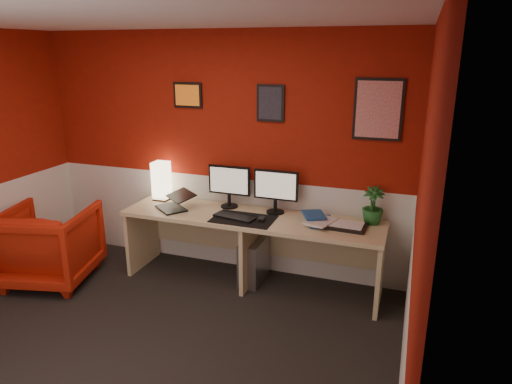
{
  "coord_description": "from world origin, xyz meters",
  "views": [
    {
      "loc": [
        1.94,
        -2.62,
        2.3
      ],
      "look_at": [
        0.6,
        1.21,
        1.05
      ],
      "focal_mm": 32.44,
      "sensor_mm": 36.0,
      "label": 1
    }
  ],
  "objects_px": {
    "monitor_right": "(276,185)",
    "armchair": "(49,245)",
    "pc_tower": "(254,260)",
    "potted_plant": "(373,206)",
    "shoji_lamp": "(162,182)",
    "zen_tray": "(347,226)",
    "desk": "(251,250)",
    "laptop": "(171,199)",
    "monitor_left": "(229,180)"
  },
  "relations": [
    {
      "from": "monitor_right",
      "to": "zen_tray",
      "type": "bearing_deg",
      "value": -13.47
    },
    {
      "from": "laptop",
      "to": "armchair",
      "type": "relative_size",
      "value": 0.38
    },
    {
      "from": "zen_tray",
      "to": "shoji_lamp",
      "type": "bearing_deg",
      "value": 174.89
    },
    {
      "from": "pc_tower",
      "to": "desk",
      "type": "bearing_deg",
      "value": -95.74
    },
    {
      "from": "monitor_right",
      "to": "pc_tower",
      "type": "bearing_deg",
      "value": -148.27
    },
    {
      "from": "desk",
      "to": "monitor_left",
      "type": "relative_size",
      "value": 4.48
    },
    {
      "from": "monitor_left",
      "to": "zen_tray",
      "type": "height_order",
      "value": "monitor_left"
    },
    {
      "from": "pc_tower",
      "to": "potted_plant",
      "type": "bearing_deg",
      "value": 7.04
    },
    {
      "from": "shoji_lamp",
      "to": "armchair",
      "type": "xyz_separation_m",
      "value": [
        -0.88,
        -0.79,
        -0.54
      ]
    },
    {
      "from": "shoji_lamp",
      "to": "zen_tray",
      "type": "relative_size",
      "value": 1.14
    },
    {
      "from": "laptop",
      "to": "potted_plant",
      "type": "height_order",
      "value": "potted_plant"
    },
    {
      "from": "desk",
      "to": "armchair",
      "type": "distance_m",
      "value": 2.07
    },
    {
      "from": "shoji_lamp",
      "to": "laptop",
      "type": "relative_size",
      "value": 1.21
    },
    {
      "from": "armchair",
      "to": "potted_plant",
      "type": "bearing_deg",
      "value": -179.24
    },
    {
      "from": "zen_tray",
      "to": "pc_tower",
      "type": "distance_m",
      "value": 1.07
    },
    {
      "from": "desk",
      "to": "shoji_lamp",
      "type": "bearing_deg",
      "value": 170.62
    },
    {
      "from": "laptop",
      "to": "pc_tower",
      "type": "bearing_deg",
      "value": 47.35
    },
    {
      "from": "laptop",
      "to": "armchair",
      "type": "xyz_separation_m",
      "value": [
        -1.13,
        -0.54,
        -0.45
      ]
    },
    {
      "from": "laptop",
      "to": "monitor_left",
      "type": "relative_size",
      "value": 0.57
    },
    {
      "from": "desk",
      "to": "zen_tray",
      "type": "distance_m",
      "value": 1.01
    },
    {
      "from": "desk",
      "to": "shoji_lamp",
      "type": "relative_size",
      "value": 6.5
    },
    {
      "from": "desk",
      "to": "laptop",
      "type": "distance_m",
      "value": 0.97
    },
    {
      "from": "shoji_lamp",
      "to": "monitor_left",
      "type": "xyz_separation_m",
      "value": [
        0.79,
        0.01,
        0.09
      ]
    },
    {
      "from": "laptop",
      "to": "monitor_right",
      "type": "distance_m",
      "value": 1.09
    },
    {
      "from": "monitor_right",
      "to": "armchair",
      "type": "height_order",
      "value": "monitor_right"
    },
    {
      "from": "desk",
      "to": "monitor_right",
      "type": "bearing_deg",
      "value": 42.33
    },
    {
      "from": "laptop",
      "to": "monitor_left",
      "type": "bearing_deg",
      "value": 64.76
    },
    {
      "from": "monitor_right",
      "to": "pc_tower",
      "type": "height_order",
      "value": "monitor_right"
    },
    {
      "from": "shoji_lamp",
      "to": "monitor_right",
      "type": "height_order",
      "value": "monitor_right"
    },
    {
      "from": "desk",
      "to": "monitor_right",
      "type": "distance_m",
      "value": 0.71
    },
    {
      "from": "monitor_right",
      "to": "armchair",
      "type": "xyz_separation_m",
      "value": [
        -2.17,
        -0.79,
        -0.63
      ]
    },
    {
      "from": "shoji_lamp",
      "to": "pc_tower",
      "type": "xyz_separation_m",
      "value": [
        1.1,
        -0.12,
        -0.7
      ]
    },
    {
      "from": "desk",
      "to": "zen_tray",
      "type": "relative_size",
      "value": 7.43
    },
    {
      "from": "zen_tray",
      "to": "potted_plant",
      "type": "bearing_deg",
      "value": 43.27
    },
    {
      "from": "shoji_lamp",
      "to": "laptop",
      "type": "bearing_deg",
      "value": -45.59
    },
    {
      "from": "shoji_lamp",
      "to": "monitor_right",
      "type": "relative_size",
      "value": 0.69
    },
    {
      "from": "zen_tray",
      "to": "potted_plant",
      "type": "height_order",
      "value": "potted_plant"
    },
    {
      "from": "monitor_right",
      "to": "armchair",
      "type": "distance_m",
      "value": 2.39
    },
    {
      "from": "monitor_left",
      "to": "monitor_right",
      "type": "bearing_deg",
      "value": -1.57
    },
    {
      "from": "shoji_lamp",
      "to": "monitor_left",
      "type": "distance_m",
      "value": 0.79
    },
    {
      "from": "potted_plant",
      "to": "pc_tower",
      "type": "relative_size",
      "value": 0.79
    },
    {
      "from": "potted_plant",
      "to": "armchair",
      "type": "distance_m",
      "value": 3.26
    },
    {
      "from": "laptop",
      "to": "pc_tower",
      "type": "height_order",
      "value": "laptop"
    },
    {
      "from": "shoji_lamp",
      "to": "armchair",
      "type": "bearing_deg",
      "value": -137.96
    },
    {
      "from": "monitor_left",
      "to": "monitor_right",
      "type": "distance_m",
      "value": 0.51
    },
    {
      "from": "monitor_right",
      "to": "zen_tray",
      "type": "height_order",
      "value": "monitor_right"
    },
    {
      "from": "monitor_right",
      "to": "shoji_lamp",
      "type": "bearing_deg",
      "value": 179.81
    },
    {
      "from": "shoji_lamp",
      "to": "zen_tray",
      "type": "height_order",
      "value": "shoji_lamp"
    },
    {
      "from": "armchair",
      "to": "desk",
      "type": "bearing_deg",
      "value": -176.54
    },
    {
      "from": "shoji_lamp",
      "to": "potted_plant",
      "type": "xyz_separation_m",
      "value": [
        2.24,
        0.01,
        -0.02
      ]
    }
  ]
}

